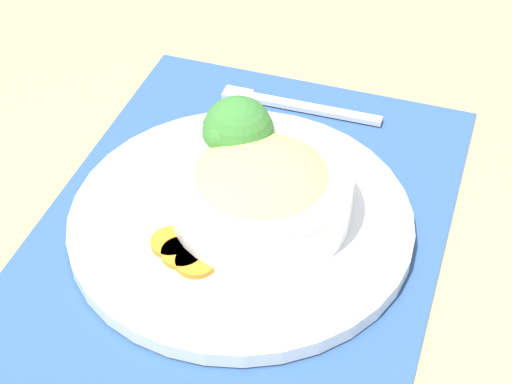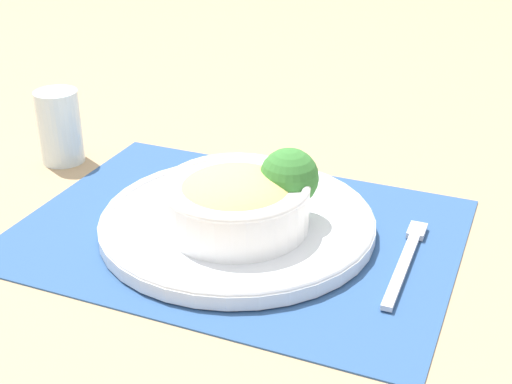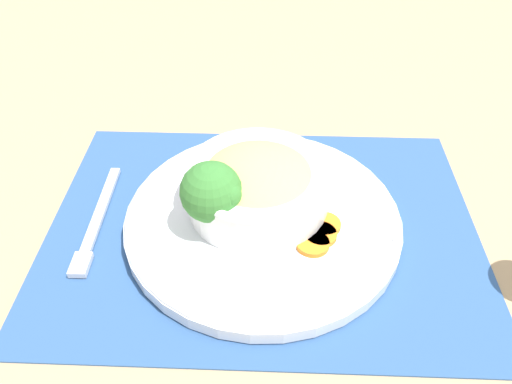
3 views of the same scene
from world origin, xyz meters
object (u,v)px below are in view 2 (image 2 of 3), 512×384
Objects in this scene: water_glass at (60,131)px; broccoli_floret at (289,178)px; fork at (408,254)px; bowl at (236,200)px.

broccoli_floret is at bearing -8.16° from water_glass.
fork is (0.15, 0.00, -0.07)m from broccoli_floret.
water_glass is (-0.33, 0.10, -0.01)m from bowl.
broccoli_floret is 0.16m from fork.
fork is at bearing -5.69° from water_glass.
broccoli_floret is at bearing 41.44° from bowl.
broccoli_floret is 0.48× the size of fork.
bowl is at bearing -16.22° from water_glass.
bowl is 1.61× the size of water_glass.
bowl is 0.20m from fork.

